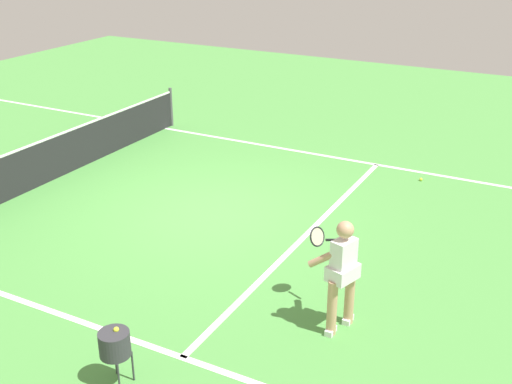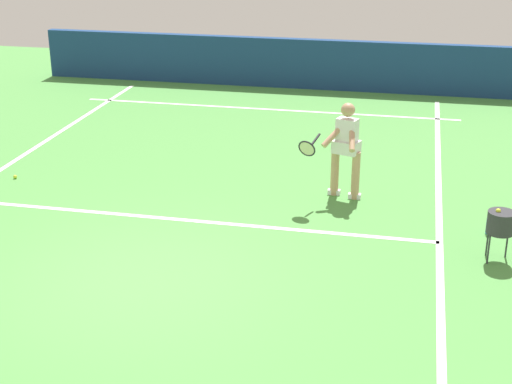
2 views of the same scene
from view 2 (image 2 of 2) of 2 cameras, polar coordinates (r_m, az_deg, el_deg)
ground_plane at (r=9.83m, az=-9.08°, el=-6.49°), size 28.24×28.24×0.00m
court_back_wall at (r=19.31m, az=2.11°, el=9.64°), size 12.57×0.24×1.23m
baseline_marking at (r=17.35m, az=0.78°, el=6.22°), size 8.57×0.10×0.01m
service_line_marking at (r=11.47m, az=-5.65°, el=-2.07°), size 7.57×0.10×0.01m
sideline_left_marking at (r=9.26m, az=13.66°, el=-8.70°), size 0.10×19.73×0.01m
tennis_player at (r=12.07m, az=6.68°, el=3.38°), size 0.97×0.88×1.55m
tennis_ball_near at (r=13.69m, az=-17.58°, el=1.09°), size 0.07×0.07×0.07m
ball_hopper at (r=10.46m, az=17.85°, el=-2.21°), size 0.36×0.36×0.74m
water_bottle at (r=11.41m, az=17.00°, el=-2.44°), size 0.07×0.07×0.24m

